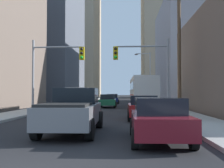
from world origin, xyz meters
The scene contains 17 objects.
sidewalk_left centered at (-6.21, 50.00, 0.07)m, with size 2.74×160.00×0.15m, color #9E9E99.
sidewalk_right centered at (6.21, 50.00, 0.07)m, with size 2.74×160.00×0.15m, color #9E9E99.
city_bus centered at (4.01, 26.42, 1.93)m, with size 2.71×11.54×3.40m.
pickup_truck_grey centered at (-0.12, 6.24, 0.93)m, with size 2.20×5.45×1.90m.
cargo_van_silver centered at (-3.12, 25.06, 1.29)m, with size 2.16×5.27×2.26m.
sedan_maroon centered at (3.25, 4.27, 0.77)m, with size 1.95×4.20×1.52m.
sedan_red centered at (3.18, 11.89, 0.77)m, with size 1.95×4.22×1.52m.
sedan_green centered at (0.00, 25.79, 0.77)m, with size 1.95×4.25×1.52m.
sedan_navy centered at (0.02, 36.69, 0.77)m, with size 1.95×4.22×1.52m.
traffic_signal_near_left centered at (-3.60, 16.33, 4.07)m, with size 4.28×0.44×6.00m.
traffic_signal_near_right centered at (3.53, 16.33, 4.07)m, with size 4.43×0.44×6.00m.
utility_pole_right centered at (6.48, 17.06, 5.70)m, with size 2.20×0.28×10.83m.
street_lamp_right centered at (5.18, 33.38, 4.53)m, with size 2.30×0.32×7.50m.
building_left_mid_office centered at (-16.11, 51.48, 14.73)m, with size 15.41×21.68×29.46m, color #4C515B.
building_left_far_tower centered at (-15.80, 91.29, 31.78)m, with size 15.25×25.79×63.55m, color tan.
building_right_mid_block centered at (18.91, 47.64, 9.41)m, with size 19.80×21.88×18.82m, color #93939E.
building_right_far_highrise centered at (19.38, 92.43, 28.86)m, with size 22.61×20.92×57.71m, color tan.
Camera 1 is at (2.13, -5.14, 1.69)m, focal length 43.21 mm.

